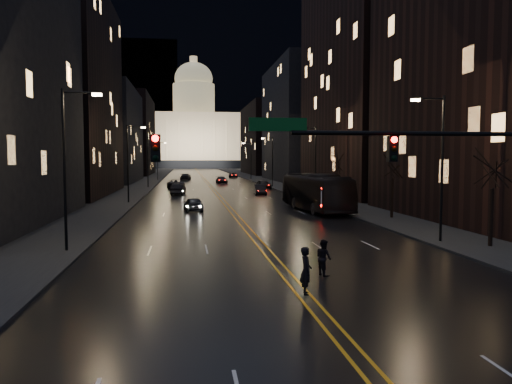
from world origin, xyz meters
name	(u,v)px	position (x,y,z in m)	size (l,w,h in m)	color
ground	(303,295)	(0.00, 0.00, 0.00)	(900.00, 900.00, 0.00)	black
road	(201,175)	(0.00, 130.00, 0.01)	(20.00, 320.00, 0.02)	black
sidewalk_left	(153,175)	(-14.00, 130.00, 0.08)	(8.00, 320.00, 0.16)	black
sidewalk_right	(248,175)	(14.00, 130.00, 0.08)	(8.00, 320.00, 0.16)	black
center_line	(201,175)	(0.00, 130.00, 0.03)	(0.62, 320.00, 0.01)	orange
building_left_mid	(64,94)	(-21.00, 54.00, 14.00)	(12.00, 30.00, 28.00)	black
building_left_far	(107,136)	(-21.00, 92.00, 10.00)	(12.00, 34.00, 20.00)	black
building_left_dist	(132,136)	(-21.00, 140.00, 12.00)	(12.00, 40.00, 24.00)	black
building_right_near	(497,76)	(21.00, 20.00, 12.00)	(12.00, 26.00, 24.00)	black
building_right_tall	(367,60)	(21.00, 50.00, 19.00)	(12.00, 30.00, 38.00)	black
building_right_mid	(300,123)	(21.00, 92.00, 13.00)	(12.00, 34.00, 26.00)	black
building_right_dist	(266,140)	(21.00, 140.00, 11.00)	(12.00, 40.00, 22.00)	black
mountain_ridge	(242,82)	(40.00, 380.00, 65.00)	(520.00, 60.00, 130.00)	black
capitol	(194,135)	(0.00, 250.00, 17.15)	(90.00, 50.00, 58.50)	black
traffic_signal	(450,162)	(5.91, 0.00, 5.10)	(17.29, 0.45, 7.00)	black
streetlamp_right_near	(439,161)	(10.81, 10.00, 5.08)	(2.13, 0.25, 9.00)	black
streetlamp_left_near	(68,161)	(-10.81, 10.00, 5.08)	(2.13, 0.25, 9.00)	black
streetlamp_right_mid	(314,159)	(10.81, 40.00, 5.08)	(2.13, 0.25, 9.00)	black
streetlamp_left_mid	(129,159)	(-10.81, 40.00, 5.08)	(2.13, 0.25, 9.00)	black
streetlamp_right_far	(272,159)	(10.81, 70.00, 5.08)	(2.13, 0.25, 9.00)	black
streetlamp_left_far	(149,159)	(-10.81, 70.00, 5.08)	(2.13, 0.25, 9.00)	black
streetlamp_right_dist	(250,158)	(10.81, 100.00, 5.08)	(2.13, 0.25, 9.00)	black
streetlamp_left_dist	(158,158)	(-10.81, 100.00, 5.08)	(2.13, 0.25, 9.00)	black
tree_right_near	(492,171)	(13.00, 8.00, 4.53)	(2.40, 2.40, 6.65)	black
tree_right_mid	(392,166)	(13.00, 22.00, 4.53)	(2.40, 2.40, 6.65)	black
tree_right_far	(336,164)	(13.00, 38.00, 4.53)	(2.40, 2.40, 6.65)	black
bus	(316,192)	(8.29, 29.53, 1.85)	(3.11, 13.28, 3.70)	black
oncoming_car_a	(193,204)	(-3.73, 30.60, 0.71)	(1.68, 4.17, 1.42)	black
oncoming_car_b	(178,189)	(-5.54, 52.69, 0.79)	(1.66, 4.77, 1.57)	black
oncoming_car_c	(176,184)	(-6.18, 66.61, 0.83)	(2.75, 5.96, 1.66)	black
oncoming_car_d	(186,177)	(-4.54, 99.89, 0.78)	(2.18, 5.36, 1.56)	black
receding_car_a	(260,190)	(5.91, 51.06, 0.75)	(1.58, 4.53, 1.49)	black
receding_car_b	(263,184)	(8.50, 64.56, 0.78)	(1.85, 4.60, 1.57)	black
receding_car_c	(222,180)	(2.77, 83.69, 0.70)	(1.97, 4.86, 1.41)	black
receding_car_d	(233,175)	(8.00, 113.92, 0.67)	(2.24, 4.85, 1.35)	black
pedestrian_a	(306,271)	(0.11, 0.00, 0.93)	(0.68, 0.44, 1.86)	black
pedestrian_b	(324,258)	(1.63, 2.91, 0.81)	(0.79, 0.43, 1.62)	black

